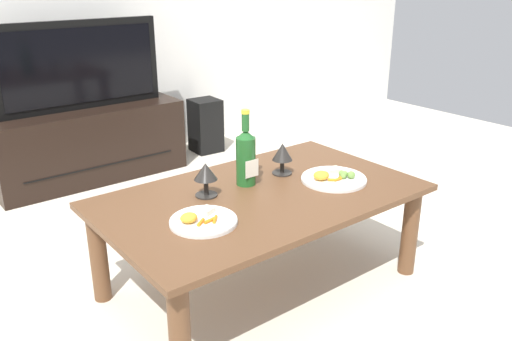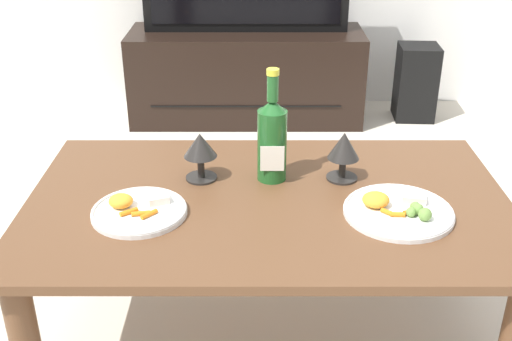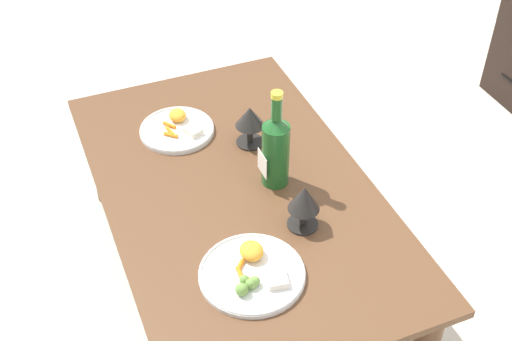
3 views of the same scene
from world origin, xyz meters
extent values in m
plane|color=beige|center=(0.00, 0.00, 0.00)|extent=(6.40, 6.40, 0.00)
cube|color=brown|center=(0.00, 0.00, 0.41)|extent=(1.28, 0.77, 0.03)
cylinder|color=brown|center=(-0.57, -0.32, 0.20)|extent=(0.07, 0.07, 0.40)
cylinder|color=brown|center=(0.57, -0.32, 0.20)|extent=(0.07, 0.07, 0.40)
cylinder|color=brown|center=(-0.57, 0.32, 0.20)|extent=(0.07, 0.07, 0.40)
cylinder|color=brown|center=(0.57, 0.32, 0.20)|extent=(0.07, 0.07, 0.40)
cube|color=black|center=(-0.08, 1.65, 0.23)|extent=(1.17, 0.40, 0.46)
cube|color=black|center=(-0.08, 1.45, 0.14)|extent=(0.94, 0.01, 0.01)
cube|color=black|center=(-0.08, 1.65, 0.72)|extent=(1.01, 0.04, 0.53)
cube|color=black|center=(-0.08, 1.63, 0.72)|extent=(0.93, 0.01, 0.44)
cube|color=black|center=(0.80, 1.65, 0.19)|extent=(0.21, 0.21, 0.39)
cylinder|color=#1E5923|center=(0.01, 0.12, 0.52)|extent=(0.08, 0.08, 0.20)
cone|color=#1E5923|center=(0.01, 0.12, 0.64)|extent=(0.08, 0.08, 0.04)
cylinder|color=#1E5923|center=(0.01, 0.12, 0.69)|extent=(0.03, 0.03, 0.07)
cylinder|color=yellow|center=(0.01, 0.12, 0.73)|extent=(0.03, 0.03, 0.02)
cube|color=silver|center=(0.01, 0.07, 0.50)|extent=(0.06, 0.00, 0.07)
cylinder|color=black|center=(-0.19, 0.11, 0.43)|extent=(0.09, 0.09, 0.01)
cylinder|color=black|center=(-0.19, 0.11, 0.46)|extent=(0.02, 0.02, 0.06)
cone|color=black|center=(-0.19, 0.11, 0.53)|extent=(0.09, 0.09, 0.07)
cylinder|color=black|center=(0.21, 0.11, 0.43)|extent=(0.09, 0.09, 0.01)
cylinder|color=black|center=(0.21, 0.11, 0.46)|extent=(0.02, 0.02, 0.06)
cone|color=black|center=(0.21, 0.11, 0.53)|extent=(0.09, 0.09, 0.08)
cylinder|color=white|center=(-0.33, -0.08, 0.43)|extent=(0.24, 0.24, 0.01)
torus|color=white|center=(-0.33, -0.08, 0.44)|extent=(0.24, 0.24, 0.01)
ellipsoid|color=orange|center=(-0.38, -0.07, 0.45)|extent=(0.06, 0.06, 0.03)
cube|color=beige|center=(-0.28, -0.04, 0.45)|extent=(0.07, 0.06, 0.02)
cylinder|color=orange|center=(-0.30, -0.11, 0.44)|extent=(0.04, 0.04, 0.01)
cylinder|color=orange|center=(-0.32, -0.11, 0.44)|extent=(0.05, 0.02, 0.01)
cylinder|color=orange|center=(-0.35, -0.10, 0.44)|extent=(0.05, 0.04, 0.01)
cylinder|color=white|center=(0.33, -0.08, 0.43)|extent=(0.28, 0.28, 0.01)
torus|color=white|center=(0.33, -0.08, 0.44)|extent=(0.27, 0.27, 0.01)
ellipsoid|color=orange|center=(0.27, -0.06, 0.45)|extent=(0.07, 0.06, 0.04)
cube|color=beige|center=(0.38, -0.04, 0.45)|extent=(0.07, 0.06, 0.02)
cylinder|color=orange|center=(0.35, -0.10, 0.44)|extent=(0.04, 0.03, 0.01)
cylinder|color=orange|center=(0.32, -0.11, 0.44)|extent=(0.04, 0.01, 0.01)
cylinder|color=orange|center=(0.30, -0.10, 0.44)|extent=(0.03, 0.03, 0.01)
sphere|color=olive|center=(0.37, -0.10, 0.45)|extent=(0.03, 0.03, 0.03)
sphere|color=olive|center=(0.38, -0.13, 0.45)|extent=(0.03, 0.03, 0.03)
sphere|color=olive|center=(0.37, -0.09, 0.45)|extent=(0.03, 0.03, 0.03)
sphere|color=olive|center=(0.35, -0.11, 0.45)|extent=(0.03, 0.03, 0.03)
camera|label=1|loc=(-1.21, -1.52, 1.26)|focal=37.08mm
camera|label=2|loc=(-0.03, -1.45, 1.23)|focal=43.87mm
camera|label=3|loc=(1.40, -0.51, 1.78)|focal=47.94mm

